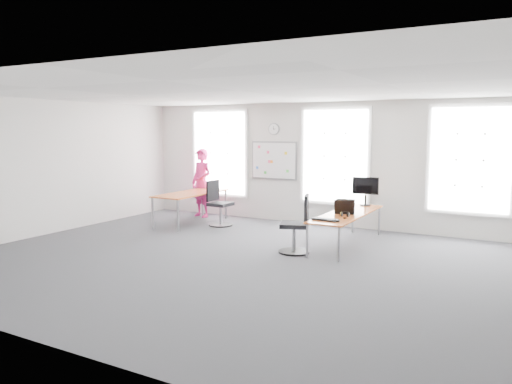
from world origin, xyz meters
The scene contains 22 objects.
floor centered at (0.00, 0.00, 0.00)m, with size 10.00×10.00×0.00m, color #2D2C32.
ceiling centered at (0.00, 0.00, 3.00)m, with size 10.00×10.00×0.00m, color white.
wall_back centered at (0.00, 4.00, 1.50)m, with size 10.00×10.00×0.00m, color silver.
wall_front centered at (0.00, -4.00, 1.50)m, with size 10.00×10.00×0.00m, color silver.
wall_left centered at (-5.00, 0.00, 1.50)m, with size 10.00×10.00×0.00m, color silver.
window_left centered at (-3.00, 3.97, 1.70)m, with size 1.60×0.06×2.20m, color silver.
window_mid centered at (0.30, 3.97, 1.70)m, with size 1.60×0.06×2.20m, color silver.
window_right centered at (3.30, 3.97, 1.70)m, with size 1.60×0.06×2.20m, color silver.
desk_right centered at (1.25, 2.13, 0.62)m, with size 0.73×2.73×0.67m.
desk_left centered at (-2.92, 2.52, 0.72)m, with size 0.86×2.15×0.79m.
chair_right centered at (0.63, 1.09, 0.49)m, with size 0.65×0.64×1.12m.
chair_left centered at (-2.21, 2.67, 0.48)m, with size 0.59×0.59×1.10m.
person centered at (-3.28, 3.48, 0.92)m, with size 0.67×0.44×1.83m, color #C32169.
whiteboard centered at (-1.35, 3.97, 1.55)m, with size 1.20×0.03×0.90m, color white.
wall_clock centered at (-1.35, 3.97, 2.35)m, with size 0.30×0.30×0.04m, color gray.
keyboard centered at (1.16, 1.15, 0.68)m, with size 0.50×0.18×0.02m, color black.
mouse centered at (1.42, 1.12, 0.69)m, with size 0.07×0.12×0.04m, color black.
lens_cap centered at (1.41, 1.54, 0.67)m, with size 0.07×0.07×0.01m, color black.
headphones centered at (1.34, 1.70, 0.71)m, with size 0.18×0.10×0.10m.
laptop_sleeve centered at (1.26, 1.95, 0.82)m, with size 0.39×0.26×0.30m.
paper_stack centered at (1.10, 2.38, 0.72)m, with size 0.33×0.24×0.11m, color #F5E0BF.
monitor centered at (1.27, 3.29, 1.05)m, with size 0.57×0.23×0.63m.
Camera 1 is at (4.46, -7.43, 2.34)m, focal length 35.00 mm.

